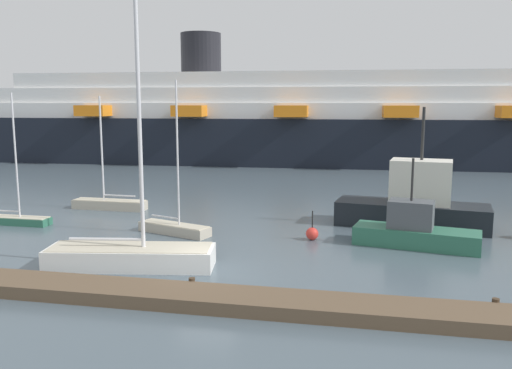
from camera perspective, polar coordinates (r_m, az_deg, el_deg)
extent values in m
plane|color=#4C5B66|center=(22.10, -5.27, -9.81)|extent=(600.00, 600.00, 0.00)
cube|color=brown|center=(19.31, -7.92, -11.89)|extent=(26.54, 1.90, 0.49)
cylinder|color=#423323|center=(20.22, -6.92, -10.75)|extent=(0.24, 0.24, 0.58)
cylinder|color=#423323|center=(19.80, 24.42, -11.94)|extent=(0.24, 0.24, 0.58)
cube|color=#BCB29E|center=(29.13, -8.81, -4.77)|extent=(4.38, 2.41, 0.51)
cube|color=beige|center=(29.07, -8.83, -4.24)|extent=(4.19, 2.28, 0.04)
cylinder|color=silver|center=(28.24, -8.47, 3.28)|extent=(0.10, 0.10, 7.72)
cylinder|color=silver|center=(29.39, -9.77, -3.46)|extent=(1.84, 0.71, 0.08)
cube|color=#BCB29E|center=(36.65, -15.52, -2.12)|extent=(5.03, 1.20, 0.60)
cube|color=beige|center=(36.59, -15.54, -1.62)|extent=(4.83, 1.11, 0.04)
cylinder|color=silver|center=(36.34, -16.32, 3.73)|extent=(0.12, 0.12, 6.89)
cylinder|color=silver|center=(36.20, -14.55, -1.16)|extent=(2.26, 0.14, 0.10)
cube|color=white|center=(23.63, -13.36, -7.65)|extent=(7.38, 3.12, 0.88)
cube|color=beige|center=(23.51, -13.40, -6.57)|extent=(7.08, 2.92, 0.04)
cylinder|color=silver|center=(22.55, -12.52, 7.68)|extent=(0.17, 0.17, 11.59)
cylinder|color=silver|center=(23.72, -15.86, -5.70)|extent=(3.20, 0.65, 0.14)
cube|color=#2D6B51|center=(34.05, -24.58, -3.57)|extent=(4.32, 1.02, 0.43)
cube|color=beige|center=(34.00, -24.61, -3.19)|extent=(4.14, 0.94, 0.04)
cylinder|color=silver|center=(33.29, -24.52, 2.81)|extent=(0.10, 0.10, 7.19)
cylinder|color=silver|center=(34.31, -25.48, -2.58)|extent=(1.94, 0.10, 0.08)
cube|color=black|center=(31.63, 16.43, -3.14)|extent=(8.76, 4.01, 1.38)
cube|color=silver|center=(31.28, 17.35, 0.28)|extent=(3.58, 2.57, 2.49)
cylinder|color=#262626|center=(31.01, 17.58, 5.26)|extent=(0.17, 0.17, 2.95)
cube|color=#2D6B51|center=(27.39, 16.89, -5.49)|extent=(6.24, 3.04, 0.91)
cube|color=#4C5156|center=(27.17, 16.37, -3.11)|extent=(2.38, 1.82, 1.37)
cylinder|color=#262626|center=(26.88, 16.53, 0.51)|extent=(0.12, 0.12, 2.09)
sphere|color=red|center=(27.64, 6.08, -5.30)|extent=(0.65, 0.65, 0.65)
cylinder|color=black|center=(27.46, 6.11, -3.74)|extent=(0.06, 0.06, 0.89)
cube|color=black|center=(63.75, 9.48, 4.74)|extent=(96.86, 17.04, 5.30)
cube|color=white|center=(63.61, 9.56, 7.90)|extent=(89.09, 15.13, 1.74)
cube|color=white|center=(63.61, 9.60, 9.46)|extent=(83.75, 14.23, 1.74)
cube|color=white|center=(63.66, 9.64, 11.02)|extent=(78.40, 13.32, 1.74)
cube|color=orange|center=(63.13, -17.13, 7.63)|extent=(3.57, 2.83, 1.22)
cube|color=orange|center=(59.01, -7.20, 7.89)|extent=(3.57, 2.83, 1.22)
cube|color=orange|center=(56.85, 3.84, 7.91)|extent=(3.57, 2.83, 1.22)
cube|color=orange|center=(56.88, 15.30, 7.62)|extent=(3.57, 2.83, 1.22)
cylinder|color=black|center=(66.15, -5.96, 13.86)|extent=(4.86, 4.86, 4.82)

